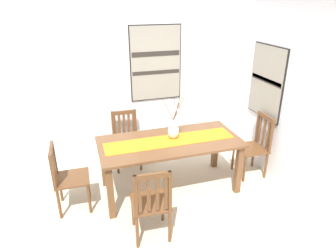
% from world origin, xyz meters
% --- Properties ---
extents(ground_plane, '(6.40, 6.40, 0.03)m').
position_xyz_m(ground_plane, '(0.00, 0.00, -0.01)').
color(ground_plane, beige).
extents(wall_back, '(6.40, 0.12, 2.70)m').
position_xyz_m(wall_back, '(0.00, 1.86, 1.35)').
color(wall_back, silver).
rests_on(wall_back, ground_plane).
extents(wall_side, '(0.12, 6.40, 2.70)m').
position_xyz_m(wall_side, '(1.86, 0.00, 1.35)').
color(wall_side, silver).
rests_on(wall_side, ground_plane).
extents(dining_table, '(1.91, 0.89, 0.76)m').
position_xyz_m(dining_table, '(0.23, 0.67, 0.65)').
color(dining_table, brown).
rests_on(dining_table, ground_plane).
extents(table_runner, '(1.76, 0.36, 0.01)m').
position_xyz_m(table_runner, '(0.23, 0.67, 0.76)').
color(table_runner, orange).
rests_on(table_runner, dining_table).
extents(centerpiece_vase, '(0.27, 0.20, 0.63)m').
position_xyz_m(centerpiece_vase, '(0.30, 0.72, 0.90)').
color(centerpiece_vase, silver).
rests_on(centerpiece_vase, dining_table).
extents(chair_0, '(0.43, 0.43, 0.90)m').
position_xyz_m(chair_0, '(-1.13, 0.65, 0.47)').
color(chair_0, brown).
rests_on(chair_0, ground_plane).
extents(chair_1, '(0.45, 0.45, 0.93)m').
position_xyz_m(chair_1, '(-0.26, -0.17, 0.48)').
color(chair_1, brown).
rests_on(chair_1, ground_plane).
extents(chair_2, '(0.43, 0.43, 0.96)m').
position_xyz_m(chair_2, '(1.58, 0.67, 0.48)').
color(chair_2, brown).
rests_on(chair_2, ground_plane).
extents(chair_3, '(0.43, 0.43, 0.89)m').
position_xyz_m(chair_3, '(-0.23, 1.53, 0.47)').
color(chair_3, brown).
rests_on(chair_3, ground_plane).
extents(painting_on_back_wall, '(0.83, 0.05, 1.18)m').
position_xyz_m(painting_on_back_wall, '(0.36, 1.79, 1.58)').
color(painting_on_back_wall, black).
extents(painting_on_side_wall, '(0.05, 0.76, 1.07)m').
position_xyz_m(painting_on_side_wall, '(1.79, 0.87, 1.39)').
color(painting_on_side_wall, black).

